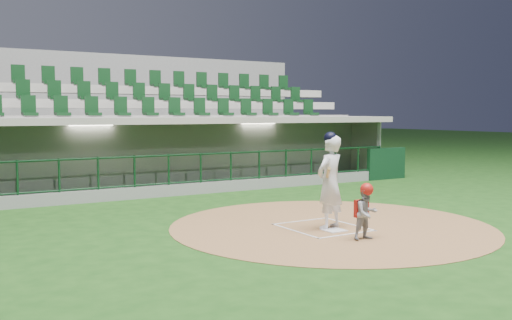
# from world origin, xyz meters

# --- Properties ---
(ground) EXTENTS (120.00, 120.00, 0.00)m
(ground) POSITION_xyz_m (0.00, 0.00, 0.00)
(ground) COLOR #173F12
(ground) RESTS_ON ground
(dirt_circle) EXTENTS (7.20, 7.20, 0.01)m
(dirt_circle) POSITION_xyz_m (0.30, -0.20, 0.01)
(dirt_circle) COLOR brown
(dirt_circle) RESTS_ON ground
(home_plate) EXTENTS (0.43, 0.43, 0.02)m
(home_plate) POSITION_xyz_m (0.00, -0.70, 0.02)
(home_plate) COLOR silver
(home_plate) RESTS_ON dirt_circle
(batter_box_chalk) EXTENTS (1.55, 1.80, 0.01)m
(batter_box_chalk) POSITION_xyz_m (0.00, -0.30, 0.02)
(batter_box_chalk) COLOR silver
(batter_box_chalk) RESTS_ON ground
(dugout_structure) EXTENTS (16.40, 3.70, 3.00)m
(dugout_structure) POSITION_xyz_m (0.15, 7.82, 0.96)
(dugout_structure) COLOR slate
(dugout_structure) RESTS_ON ground
(seating_deck) EXTENTS (17.00, 6.72, 5.15)m
(seating_deck) POSITION_xyz_m (0.00, 10.91, 1.42)
(seating_deck) COLOR gray
(seating_deck) RESTS_ON ground
(batter) EXTENTS (0.97, 0.99, 2.12)m
(batter) POSITION_xyz_m (0.06, -0.46, 1.06)
(batter) COLOR white
(batter) RESTS_ON dirt_circle
(catcher) EXTENTS (0.53, 0.42, 1.14)m
(catcher) POSITION_xyz_m (0.00, -1.69, 0.58)
(catcher) COLOR gray
(catcher) RESTS_ON dirt_circle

